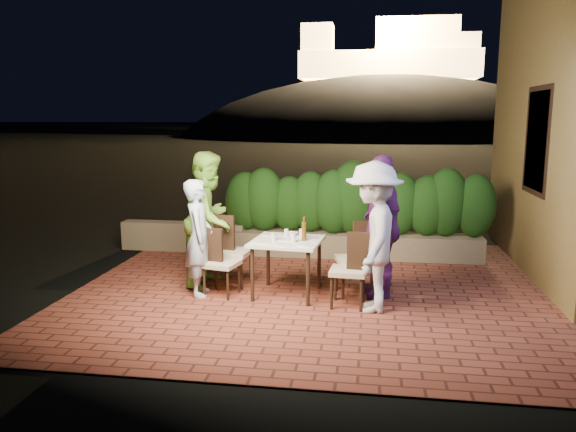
% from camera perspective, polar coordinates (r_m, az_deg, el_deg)
% --- Properties ---
extents(ground, '(400.00, 400.00, 0.00)m').
position_cam_1_polar(ground, '(7.43, 4.53, -8.50)').
color(ground, black).
rests_on(ground, ground).
extents(terrace_floor, '(7.00, 6.00, 0.15)m').
position_cam_1_polar(terrace_floor, '(7.92, 4.78, -7.73)').
color(terrace_floor, brown).
rests_on(terrace_floor, ground).
extents(window_pane, '(0.08, 1.00, 1.40)m').
position_cam_1_polar(window_pane, '(8.85, 24.14, 7.00)').
color(window_pane, black).
rests_on(window_pane, building_wall).
extents(window_frame, '(0.06, 1.15, 1.55)m').
position_cam_1_polar(window_frame, '(8.85, 24.07, 7.00)').
color(window_frame, black).
rests_on(window_frame, building_wall).
extents(planter, '(4.20, 0.55, 0.40)m').
position_cam_1_polar(planter, '(9.57, 6.72, -2.91)').
color(planter, '#7C6F4F').
rests_on(planter, ground).
extents(hedge, '(4.00, 0.70, 1.10)m').
position_cam_1_polar(hedge, '(9.43, 6.81, 1.53)').
color(hedge, '#183E10').
rests_on(hedge, planter).
extents(parapet, '(2.20, 0.30, 0.50)m').
position_cam_1_polar(parapet, '(10.10, -10.55, -2.04)').
color(parapet, '#7C6F4F').
rests_on(parapet, ground).
extents(hill, '(52.00, 40.00, 22.00)m').
position_cam_1_polar(hill, '(67.34, 9.82, 4.57)').
color(hill, black).
rests_on(hill, ground).
extents(fortress, '(26.00, 8.00, 8.00)m').
position_cam_1_polar(fortress, '(67.53, 10.21, 16.91)').
color(fortress, '#FFCC7A').
rests_on(fortress, hill).
extents(dining_table, '(0.96, 0.96, 0.75)m').
position_cam_1_polar(dining_table, '(7.44, -0.11, -5.26)').
color(dining_table, white).
rests_on(dining_table, ground).
extents(plate_nw, '(0.21, 0.21, 0.01)m').
position_cam_1_polar(plate_nw, '(7.20, -2.48, -2.67)').
color(plate_nw, white).
rests_on(plate_nw, dining_table).
extents(plate_sw, '(0.21, 0.21, 0.01)m').
position_cam_1_polar(plate_sw, '(7.66, -1.92, -1.88)').
color(plate_sw, white).
rests_on(plate_sw, dining_table).
extents(plate_ne, '(0.21, 0.21, 0.01)m').
position_cam_1_polar(plate_ne, '(7.03, 1.77, -2.96)').
color(plate_ne, white).
rests_on(plate_ne, dining_table).
extents(plate_se, '(0.20, 0.20, 0.01)m').
position_cam_1_polar(plate_se, '(7.47, 2.27, -2.19)').
color(plate_se, white).
rests_on(plate_se, dining_table).
extents(plate_centre, '(0.24, 0.24, 0.01)m').
position_cam_1_polar(plate_centre, '(7.34, -0.34, -2.40)').
color(plate_centre, white).
rests_on(plate_centre, dining_table).
extents(plate_front, '(0.21, 0.21, 0.01)m').
position_cam_1_polar(plate_front, '(7.04, -0.46, -2.95)').
color(plate_front, white).
rests_on(plate_front, dining_table).
extents(glass_nw, '(0.06, 0.06, 0.11)m').
position_cam_1_polar(glass_nw, '(7.26, -1.50, -2.14)').
color(glass_nw, silver).
rests_on(glass_nw, dining_table).
extents(glass_sw, '(0.06, 0.06, 0.10)m').
position_cam_1_polar(glass_sw, '(7.56, -0.18, -1.69)').
color(glass_sw, silver).
rests_on(glass_sw, dining_table).
extents(glass_ne, '(0.07, 0.07, 0.12)m').
position_cam_1_polar(glass_ne, '(7.21, 0.53, -2.19)').
color(glass_ne, silver).
rests_on(glass_ne, dining_table).
extents(glass_se, '(0.07, 0.07, 0.12)m').
position_cam_1_polar(glass_se, '(7.46, 1.40, -1.78)').
color(glass_se, silver).
rests_on(glass_se, dining_table).
extents(beer_bottle, '(0.06, 0.06, 0.31)m').
position_cam_1_polar(beer_bottle, '(7.27, 1.64, -1.32)').
color(beer_bottle, '#55330E').
rests_on(beer_bottle, dining_table).
extents(bowl, '(0.22, 0.22, 0.04)m').
position_cam_1_polar(bowl, '(7.62, 0.33, -1.82)').
color(bowl, white).
rests_on(bowl, dining_table).
extents(chair_left_front, '(0.49, 0.49, 0.90)m').
position_cam_1_polar(chair_left_front, '(7.46, -6.77, -4.68)').
color(chair_left_front, black).
rests_on(chair_left_front, ground).
extents(chair_left_back, '(0.51, 0.51, 0.99)m').
position_cam_1_polar(chair_left_back, '(7.88, -5.59, -3.51)').
color(chair_left_back, black).
rests_on(chair_left_back, ground).
extents(chair_right_front, '(0.47, 0.47, 0.95)m').
position_cam_1_polar(chair_right_front, '(7.03, 6.14, -5.40)').
color(chair_right_front, black).
rests_on(chair_right_front, ground).
extents(chair_right_back, '(0.57, 0.57, 0.99)m').
position_cam_1_polar(chair_right_back, '(7.49, 6.74, -4.26)').
color(chair_right_back, black).
rests_on(chair_right_back, ground).
extents(diner_blue, '(0.49, 0.63, 1.55)m').
position_cam_1_polar(diner_blue, '(7.46, -9.05, -2.19)').
color(diner_blue, silver).
rests_on(diner_blue, ground).
extents(diner_green, '(0.83, 1.00, 1.87)m').
position_cam_1_polar(diner_green, '(7.90, -7.95, -0.27)').
color(diner_green, '#7FC43D').
rests_on(diner_green, ground).
extents(diner_white, '(0.73, 1.21, 1.83)m').
position_cam_1_polar(diner_white, '(6.83, 8.65, -2.12)').
color(diner_white, silver).
rests_on(diner_white, ground).
extents(diner_purple, '(0.79, 1.18, 1.87)m').
position_cam_1_polar(diner_purple, '(7.41, 9.39, -1.02)').
color(diner_purple, '#622268').
rests_on(diner_purple, ground).
extents(parapet_lamp, '(0.10, 0.10, 0.14)m').
position_cam_1_polar(parapet_lamp, '(9.90, -8.21, -0.32)').
color(parapet_lamp, orange).
rests_on(parapet_lamp, parapet).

